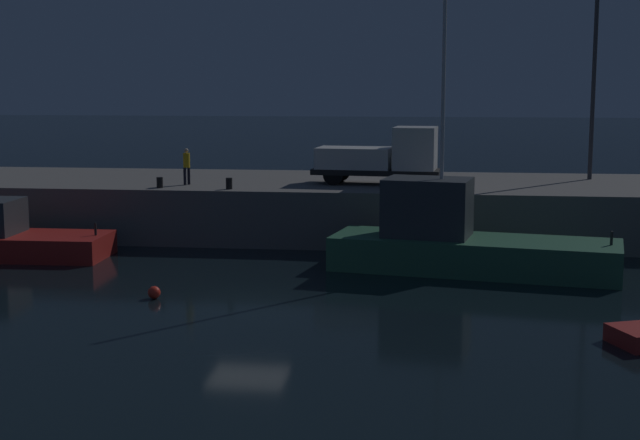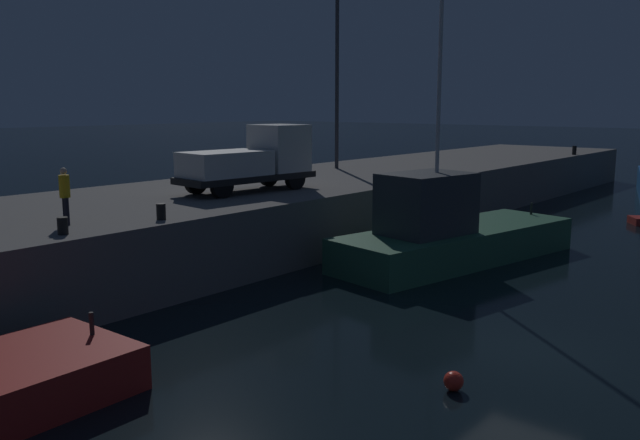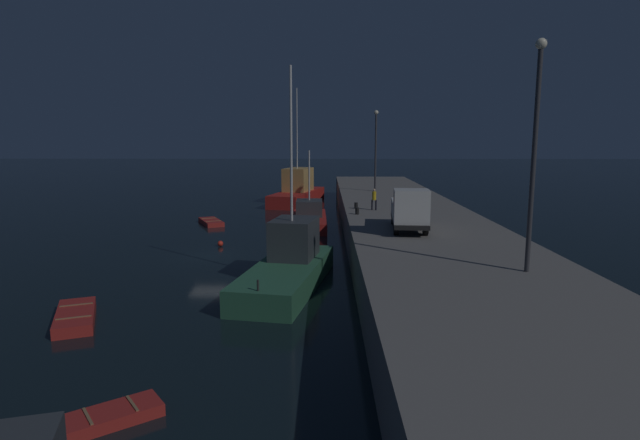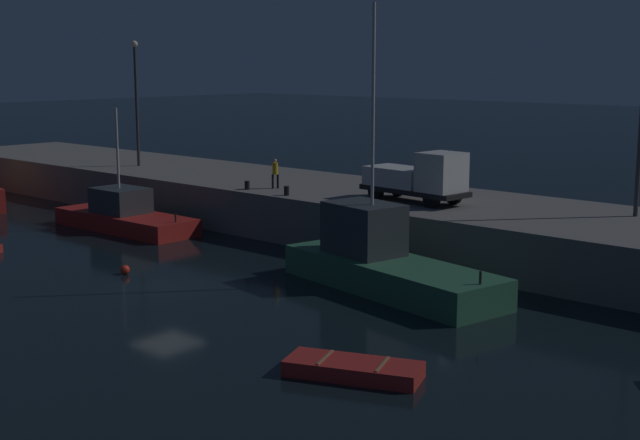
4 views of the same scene
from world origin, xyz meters
name	(u,v)px [view 3 (image 3 of 4)]	position (x,y,z in m)	size (l,w,h in m)	color
ground_plane	(209,256)	(0.00, 0.00, 0.00)	(320.00, 320.00, 0.00)	black
pier_quay	(419,239)	(0.00, 14.24, 1.23)	(78.48, 9.59, 2.46)	slate
fishing_trawler_red	(289,265)	(6.97, 5.93, 1.11)	(10.99, 5.15, 11.72)	#2D6647
fishing_boat_blue	(298,191)	(-28.44, 4.52, 1.48)	(12.99, 6.53, 13.70)	red
fishing_boat_white	(309,218)	(-11.93, 6.46, 0.79)	(9.47, 3.23, 6.82)	red
dinghy_orange_near	(75,317)	(12.76, -2.99, 0.24)	(4.39, 2.98, 0.52)	#B22823
rowboat_white_mid	(211,222)	(-13.02, -2.69, 0.20)	(4.31, 3.11, 0.45)	#B22823
dinghy_red_small	(111,416)	(20.77, 1.86, 0.18)	(2.55, 2.88, 0.41)	#B22823
mooring_buoy_mid	(220,244)	(-3.14, 0.16, 0.21)	(0.42, 0.42, 0.42)	red
lamp_post_west	(376,144)	(-19.41, 13.07, 7.25)	(0.44, 0.44, 8.23)	#38383D
lamp_post_east	(535,141)	(13.26, 16.30, 7.81)	(0.44, 0.44, 9.33)	#38383D
utility_truck	(409,210)	(3.67, 12.93, 3.68)	(5.89, 2.47, 2.59)	black
dockworker	(374,198)	(-5.10, 11.64, 3.39)	(0.38, 0.42, 1.64)	black
bollard_west	(357,211)	(-2.85, 10.22, 2.70)	(0.28, 0.28, 0.49)	black
bollard_east	(356,206)	(-5.95, 10.32, 2.69)	(0.28, 0.28, 0.47)	black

